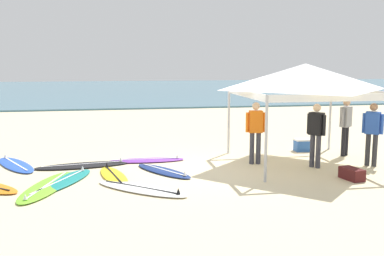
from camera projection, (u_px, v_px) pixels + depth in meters
name	position (u px, v px, depth m)	size (l,w,h in m)	color
ground_plane	(218.00, 169.00, 11.68)	(80.00, 80.00, 0.00)	beige
sea	(139.00, 89.00, 43.63)	(80.00, 36.00, 0.10)	teal
canopy_tent	(305.00, 77.00, 11.97)	(3.46, 3.46, 2.75)	#B7B7BC
surfboard_navy	(164.00, 171.00, 11.30)	(1.54, 1.99, 0.19)	navy
surfboard_black	(83.00, 165.00, 11.92)	(2.58, 1.03, 0.19)	black
surfboard_blue	(15.00, 165.00, 11.97)	(1.62, 2.32, 0.19)	blue
surfboard_lime	(47.00, 186.00, 9.90)	(1.36, 2.68, 0.19)	#7AD12D
surfboard_yellow	(114.00, 176.00, 10.84)	(0.93, 2.02, 0.19)	yellow
surfboard_purple	(147.00, 160.00, 12.53)	(2.17, 0.64, 0.19)	purple
surfboard_teal	(59.00, 182.00, 10.23)	(1.78, 2.62, 0.19)	#19847F
surfboard_white	(141.00, 189.00, 9.73)	(2.21, 2.03, 0.19)	white
person_blue	(372.00, 130.00, 11.85)	(0.43, 0.41, 1.71)	#2D2D33
person_grey	(346.00, 123.00, 13.15)	(0.46, 0.39, 1.71)	black
person_orange	(256.00, 129.00, 12.09)	(0.54, 0.27, 1.71)	#383842
person_black	(316.00, 131.00, 11.68)	(0.38, 0.48, 1.71)	#383842
gear_bag_near_tent	(352.00, 174.00, 10.58)	(0.60, 0.32, 0.28)	#4C1919
cooler_box	(302.00, 145.00, 13.94)	(0.50, 0.36, 0.39)	#2D60B7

